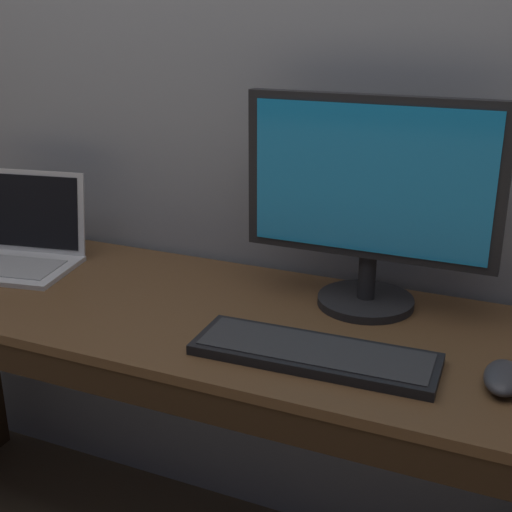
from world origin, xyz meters
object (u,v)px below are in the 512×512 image
(laptop_silver, at_px, (13,247))
(external_monitor, at_px, (370,196))
(computer_mouse, at_px, (503,378))
(wired_keyboard, at_px, (314,354))

(laptop_silver, xyz_separation_m, external_monitor, (0.90, 0.09, 0.21))
(laptop_silver, bearing_deg, external_monitor, 6.02)
(laptop_silver, bearing_deg, computer_mouse, -6.53)
(laptop_silver, relative_size, wired_keyboard, 0.79)
(computer_mouse, bearing_deg, laptop_silver, 172.31)
(wired_keyboard, bearing_deg, laptop_silver, 168.84)
(wired_keyboard, bearing_deg, computer_mouse, 5.83)
(external_monitor, bearing_deg, laptop_silver, -173.98)
(wired_keyboard, bearing_deg, external_monitor, 84.84)
(computer_mouse, bearing_deg, wired_keyboard, -175.33)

